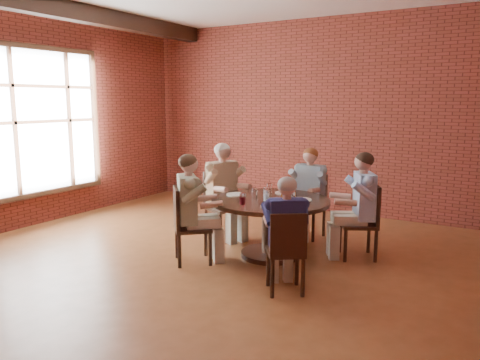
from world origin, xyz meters
The scene contains 28 objects.
floor centered at (0.00, 0.00, 0.00)m, with size 7.00×7.00×0.00m, color brown.
wall_back centered at (0.00, 3.50, 1.70)m, with size 7.00×7.00×0.00m, color maroon.
wall_left centered at (-3.25, 0.00, 1.70)m, with size 7.00×7.00×0.00m, color maroon.
ceiling_beam centered at (-2.45, 0.00, 3.27)m, with size 0.22×6.90×0.26m, color black.
window centered at (-3.18, 0.40, 1.65)m, with size 0.10×2.16×2.36m.
dining_table centered at (0.72, 0.75, 0.53)m, with size 1.50×1.50×0.75m.
chair_a centered at (1.77, 1.32, 0.51)m, with size 0.59×0.59×0.94m.
diner_a centered at (1.70, 1.28, 0.67)m, with size 0.53×0.66×1.35m, color #4673B7, non-canonical shape.
chair_b centered at (0.80, 1.88, 0.50)m, with size 0.44×0.44×0.92m.
diner_b centered at (0.80, 1.80, 0.65)m, with size 0.51×0.63×1.31m, color #7E93A0, non-canonical shape.
chair_c centered at (-0.33, 1.20, 0.52)m, with size 0.59×0.59×0.96m.
diner_c centered at (-0.24, 1.17, 0.69)m, with size 0.55×0.68×1.37m, color brown, non-canonical shape.
chair_d centered at (-0.06, 0.01, 0.51)m, with size 0.61×0.61×0.94m.
diner_d centered at (0.00, 0.07, 0.67)m, with size 0.53×0.66×1.34m, color #B3A78D, non-canonical shape.
chair_e centered at (1.41, -0.23, 0.48)m, with size 0.52×0.52×0.88m.
diner_e centered at (1.37, -0.17, 0.61)m, with size 0.46×0.57×1.22m, color #1B1E4E, non-canonical shape.
plate_a centered at (1.08, 0.89, 0.76)m, with size 0.26×0.26×0.01m, color white.
plate_b centered at (0.72, 1.17, 0.76)m, with size 0.26×0.26×0.01m, color white.
plate_c centered at (0.21, 0.75, 0.76)m, with size 0.26×0.26×0.01m, color white.
plate_d centered at (0.93, 0.35, 0.76)m, with size 0.26×0.26×0.01m, color white.
glass_a centered at (1.06, 0.69, 0.82)m, with size 0.07×0.07×0.14m, color white.
glass_b centered at (0.85, 0.86, 0.82)m, with size 0.07×0.07×0.14m, color white.
glass_c centered at (0.55, 1.05, 0.82)m, with size 0.07×0.07×0.14m, color white.
glass_d centered at (0.63, 0.80, 0.82)m, with size 0.07×0.07×0.14m, color white.
glass_e centered at (0.54, 0.66, 0.82)m, with size 0.07×0.07×0.14m, color white.
glass_f centered at (0.57, 0.30, 0.82)m, with size 0.07×0.07×0.14m, color white.
glass_g centered at (0.73, 0.63, 0.82)m, with size 0.07×0.07×0.14m, color white.
smartphone centered at (0.97, 0.27, 0.75)m, with size 0.06×0.13×0.01m, color black.
Camera 1 is at (3.35, -4.41, 1.98)m, focal length 35.00 mm.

